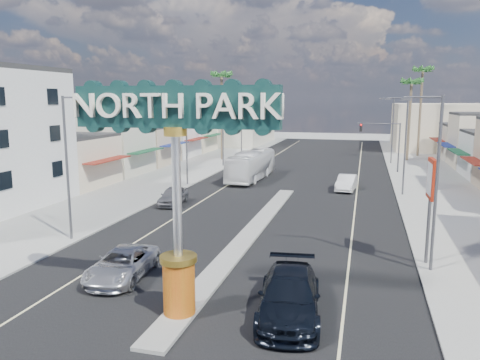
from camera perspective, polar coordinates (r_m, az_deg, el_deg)
The scene contains 26 objects.
ground at distance 46.12m, azimuth 5.93°, elevation -1.21°, with size 160.00×160.00×0.00m, color gray.
road at distance 46.12m, azimuth 5.93°, elevation -1.21°, with size 20.00×120.00×0.01m, color black.
median_island at distance 30.83m, azimuth 1.17°, elevation -6.60°, with size 1.30×30.00×0.16m, color gray.
sidewalk_left at distance 50.19m, azimuth -10.05°, elevation -0.34°, with size 8.00×120.00×0.12m, color gray.
sidewalk_right at distance 46.09m, azimuth 23.39°, elevation -1.91°, with size 8.00×120.00×0.12m, color gray.
storefront_row_left at distance 65.79m, azimuth -13.27°, elevation 4.52°, with size 12.00×42.00×6.00m, color beige.
backdrop_far_left at distance 94.42m, azimuth -2.96°, elevation 6.92°, with size 20.00×20.00×8.00m, color #B7B29E.
backdrop_far_right at distance 91.08m, azimuth 24.57°, elevation 5.94°, with size 20.00×20.00×8.00m, color beige.
gateway_sign at distance 18.35m, azimuth -7.79°, elevation 0.72°, with size 8.20×1.50×9.15m.
traffic_signal_left at distance 61.08m, azimuth -0.46°, elevation 5.59°, with size 5.09×0.45×6.00m.
traffic_signal_right at distance 58.93m, azimuth 17.10°, elevation 5.00°, with size 5.09×0.45×6.00m.
streetlight_l_near at distance 30.50m, azimuth -20.13°, elevation 2.20°, with size 2.03×0.22×9.00m.
streetlight_l_mid at distance 48.16m, azimuth -6.36°, elevation 5.33°, with size 2.03×0.22×9.00m.
streetlight_l_far at distance 69.07m, azimuth 0.32°, elevation 6.75°, with size 2.03×0.22×9.00m.
streetlight_r_near at distance 25.23m, azimuth 22.53°, elevation 0.56°, with size 2.03×0.22×9.00m.
streetlight_r_mid at distance 45.00m, azimuth 19.32°, elevation 4.53°, with size 2.03×0.22×9.00m.
streetlight_r_far at distance 66.91m, azimuth 17.98°, elevation 6.17°, with size 2.03×0.22×9.00m.
palm_left_far at distance 67.80m, azimuth -2.26°, elevation 12.12°, with size 2.60×2.60×13.10m.
palm_right_mid at distance 70.99m, azimuth 20.17°, elevation 10.71°, with size 2.60×2.60×12.10m.
palm_right_far at distance 77.21m, azimuth 21.37°, elevation 11.85°, with size 2.60×2.60×14.10m.
suv_left at distance 24.29m, azimuth -14.16°, elevation -9.92°, with size 2.39×5.18×1.44m, color silver.
suv_right at distance 19.78m, azimuth 6.03°, elevation -13.84°, with size 2.47×6.07×1.76m, color black.
car_parked_left at distance 39.83m, azimuth -8.16°, elevation -1.92°, with size 1.78×4.43×1.51m, color slate.
car_parked_right at distance 46.71m, azimuth 12.87°, elevation -0.32°, with size 1.62×4.64×1.53m, color silver.
city_bus at distance 51.73m, azimuth 1.40°, elevation 1.80°, with size 2.63×11.25×3.13m, color white.
bank_pylon_sign at distance 26.41m, azimuth 22.27°, elevation -0.54°, with size 0.29×1.77×5.64m.
Camera 1 is at (7.05, -14.72, 8.81)m, focal length 35.00 mm.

